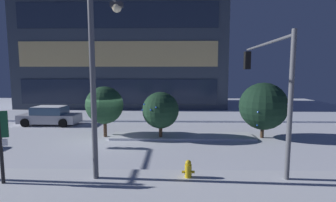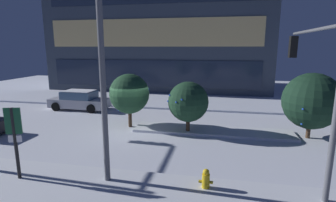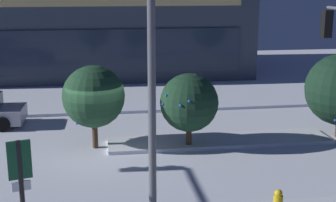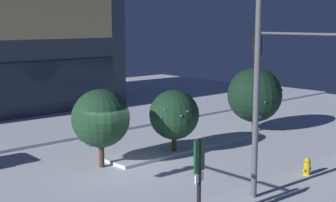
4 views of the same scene
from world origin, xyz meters
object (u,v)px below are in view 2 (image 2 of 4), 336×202
(traffic_light_corner_near_right, at_px, (312,69))
(decorated_tree_left_of_median, at_px, (188,102))
(parking_info_sign, at_px, (15,135))
(decorated_tree_median, at_px, (312,101))
(fire_hydrant, at_px, (206,181))
(car_far, at_px, (80,100))
(street_lamp_arched, at_px, (114,45))
(decorated_tree_right_of_median, at_px, (129,94))

(traffic_light_corner_near_right, bearing_deg, decorated_tree_left_of_median, 53.67)
(parking_info_sign, bearing_deg, decorated_tree_median, -74.74)
(fire_hydrant, bearing_deg, traffic_light_corner_near_right, 32.74)
(car_far, distance_m, street_lamp_arched, 12.49)
(traffic_light_corner_near_right, distance_m, fire_hydrant, 5.65)
(traffic_light_corner_near_right, relative_size, decorated_tree_left_of_median, 1.96)
(street_lamp_arched, xyz_separation_m, decorated_tree_median, (8.47, 5.75, -2.86))
(car_far, height_order, decorated_tree_right_of_median, decorated_tree_right_of_median)
(car_far, xyz_separation_m, fire_hydrant, (10.39, -10.19, -0.32))
(fire_hydrant, bearing_deg, decorated_tree_median, 51.86)
(decorated_tree_median, distance_m, decorated_tree_right_of_median, 10.05)
(traffic_light_corner_near_right, bearing_deg, fire_hydrant, 122.74)
(decorated_tree_right_of_median, bearing_deg, decorated_tree_median, -0.43)
(street_lamp_arched, xyz_separation_m, fire_hydrant, (3.38, -0.73, -4.49))
(traffic_light_corner_near_right, height_order, street_lamp_arched, street_lamp_arched)
(car_far, relative_size, street_lamp_arched, 0.63)
(traffic_light_corner_near_right, height_order, decorated_tree_median, traffic_light_corner_near_right)
(street_lamp_arched, relative_size, decorated_tree_right_of_median, 2.29)
(decorated_tree_left_of_median, relative_size, decorated_tree_right_of_median, 0.91)
(street_lamp_arched, distance_m, decorated_tree_median, 10.63)
(car_far, height_order, fire_hydrant, car_far)
(fire_hydrant, xyz_separation_m, decorated_tree_right_of_median, (-4.97, 6.56, 1.66))
(traffic_light_corner_near_right, bearing_deg, street_lamp_arched, 102.96)
(decorated_tree_median, xyz_separation_m, decorated_tree_right_of_median, (-10.05, 0.08, 0.03))
(fire_hydrant, bearing_deg, decorated_tree_left_of_median, 102.62)
(street_lamp_arched, height_order, decorated_tree_median, street_lamp_arched)
(car_far, bearing_deg, decorated_tree_left_of_median, 157.21)
(fire_hydrant, height_order, decorated_tree_right_of_median, decorated_tree_right_of_median)
(car_far, height_order, decorated_tree_left_of_median, decorated_tree_left_of_median)
(decorated_tree_median, relative_size, decorated_tree_right_of_median, 1.08)
(fire_hydrant, distance_m, decorated_tree_left_of_median, 6.34)
(fire_hydrant, xyz_separation_m, decorated_tree_left_of_median, (-1.35, 6.03, 1.42))
(street_lamp_arched, bearing_deg, parking_info_sign, 118.92)
(traffic_light_corner_near_right, bearing_deg, decorated_tree_median, -19.16)
(street_lamp_arched, bearing_deg, decorated_tree_left_of_median, -14.72)
(car_far, xyz_separation_m, decorated_tree_right_of_median, (5.42, -3.64, 1.34))
(street_lamp_arched, bearing_deg, decorated_tree_right_of_median, 21.48)
(decorated_tree_median, relative_size, decorated_tree_left_of_median, 1.19)
(street_lamp_arched, relative_size, fire_hydrant, 9.15)
(parking_info_sign, height_order, decorated_tree_median, decorated_tree_median)
(parking_info_sign, distance_m, decorated_tree_right_of_median, 7.40)
(car_far, relative_size, fire_hydrant, 5.73)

